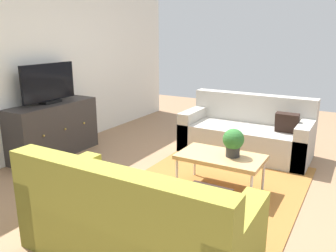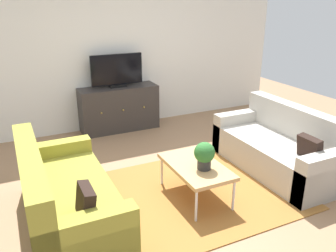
# 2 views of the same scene
# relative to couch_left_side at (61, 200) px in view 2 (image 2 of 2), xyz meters

# --- Properties ---
(ground_plane) EXTENTS (10.00, 10.00, 0.00)m
(ground_plane) POSITION_rel_couch_left_side_xyz_m (1.44, 0.10, -0.28)
(ground_plane) COLOR #997251
(wall_back) EXTENTS (6.40, 0.12, 2.70)m
(wall_back) POSITION_rel_couch_left_side_xyz_m (1.44, 2.65, 1.07)
(wall_back) COLOR silver
(wall_back) RESTS_ON ground_plane
(area_rug) EXTENTS (2.50, 1.90, 0.01)m
(area_rug) POSITION_rel_couch_left_side_xyz_m (1.44, -0.05, -0.28)
(area_rug) COLOR #9E662D
(area_rug) RESTS_ON ground_plane
(couch_left_side) EXTENTS (0.84, 1.80, 0.84)m
(couch_left_side) POSITION_rel_couch_left_side_xyz_m (0.00, 0.00, 0.00)
(couch_left_side) COLOR olive
(couch_left_side) RESTS_ON ground_plane
(couch_right_side) EXTENTS (0.84, 1.80, 0.84)m
(couch_right_side) POSITION_rel_couch_left_side_xyz_m (2.87, 0.00, 0.00)
(couch_right_side) COLOR #B2ADA3
(couch_right_side) RESTS_ON ground_plane
(coffee_table) EXTENTS (0.54, 0.92, 0.42)m
(coffee_table) POSITION_rel_couch_left_side_xyz_m (1.48, -0.13, 0.10)
(coffee_table) COLOR tan
(coffee_table) RESTS_ON ground_plane
(potted_plant) EXTENTS (0.23, 0.23, 0.31)m
(potted_plant) POSITION_rel_couch_left_side_xyz_m (1.51, -0.25, 0.31)
(potted_plant) COLOR #2D2D2D
(potted_plant) RESTS_ON coffee_table
(tv_console) EXTENTS (1.33, 0.47, 0.76)m
(tv_console) POSITION_rel_couch_left_side_xyz_m (1.38, 2.37, 0.10)
(tv_console) COLOR #332D2B
(tv_console) RESTS_ON ground_plane
(flat_screen_tv) EXTENTS (0.88, 0.16, 0.55)m
(flat_screen_tv) POSITION_rel_couch_left_side_xyz_m (1.38, 2.39, 0.75)
(flat_screen_tv) COLOR black
(flat_screen_tv) RESTS_ON tv_console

